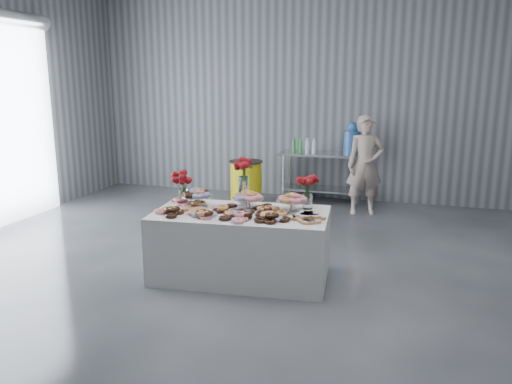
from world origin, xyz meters
TOP-DOWN VIEW (x-y plane):
  - ground at (0.00, 0.00)m, footprint 9.00×9.00m
  - room_walls at (-0.27, 0.07)m, footprint 8.04×9.04m
  - display_table at (0.15, 0.40)m, footprint 1.99×1.18m
  - prep_table at (0.42, 4.10)m, footprint 1.50×0.60m
  - donut_mounds at (0.15, 0.35)m, footprint 1.87×0.97m
  - cake_stand_left at (-0.41, 0.50)m, footprint 0.36×0.36m
  - cake_stand_mid at (0.19, 0.56)m, footprint 0.36×0.36m
  - cake_stand_right at (0.68, 0.61)m, footprint 0.36×0.36m
  - danish_pile at (0.91, 0.33)m, footprint 0.48×0.48m
  - bouquet_left at (-0.62, 0.58)m, footprint 0.26×0.26m
  - bouquet_right at (0.82, 0.77)m, footprint 0.26×0.26m
  - bouquet_center at (0.07, 0.75)m, footprint 0.26×0.26m
  - water_jug at (0.92, 4.10)m, footprint 0.28×0.28m
  - drink_bottles at (0.10, 4.00)m, footprint 0.54×0.08m
  - person at (1.21, 3.54)m, footprint 0.67×0.54m
  - trash_barrel at (-0.85, 3.64)m, footprint 0.60×0.60m

SIDE VIEW (x-z plane):
  - ground at x=0.00m, z-range 0.00..0.00m
  - display_table at x=0.15m, z-range 0.00..0.75m
  - trash_barrel at x=-0.85m, z-range 0.00..0.77m
  - prep_table at x=0.42m, z-range 0.17..1.07m
  - donut_mounds at x=0.15m, z-range 0.75..0.84m
  - danish_pile at x=0.91m, z-range 0.75..0.86m
  - person at x=1.21m, z-range 0.00..1.62m
  - cake_stand_left at x=-0.41m, z-range 0.80..0.98m
  - cake_stand_mid at x=0.19m, z-range 0.80..0.98m
  - cake_stand_right at x=0.68m, z-range 0.80..0.98m
  - drink_bottles at x=0.10m, z-range 0.90..1.17m
  - bouquet_left at x=-0.62m, z-range 0.84..1.26m
  - bouquet_right at x=0.82m, z-range 0.84..1.26m
  - bouquet_center at x=0.07m, z-range 0.84..1.41m
  - water_jug at x=0.92m, z-range 0.87..1.43m
  - room_walls at x=-0.27m, z-range 0.63..4.65m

